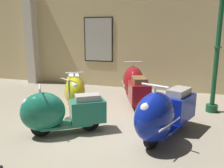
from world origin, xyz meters
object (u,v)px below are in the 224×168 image
scooter_1 (57,112)px  info_stanchion (70,103)px  scooter_3 (163,114)px  lamppost (218,41)px  scooter_2 (135,85)px  scooter_0 (75,90)px

scooter_1 → info_stanchion: size_ratio=1.63×
scooter_3 → info_stanchion: size_ratio=1.94×
scooter_3 → lamppost: (1.03, 2.00, 1.25)m
scooter_2 → lamppost: size_ratio=0.63×
scooter_0 → lamppost: (3.45, 0.68, 1.31)m
scooter_0 → scooter_1: 1.72m
scooter_1 → scooter_3: 2.00m
scooter_2 → scooter_1: bearing=136.9°
scooter_0 → scooter_1: bearing=-12.7°
scooter_1 → scooter_2: bearing=-146.1°
scooter_3 → lamppost: bearing=174.1°
scooter_0 → info_stanchion: (0.33, -0.90, -0.05)m
lamppost → scooter_0: bearing=-168.9°
scooter_1 → scooter_3: scooter_3 is taller
scooter_3 → info_stanchion: (-2.09, 0.42, -0.11)m
scooter_2 → scooter_3: bearing=-176.4°
scooter_2 → scooter_3: size_ratio=1.01×
scooter_3 → lamppost: 2.57m
scooter_0 → info_stanchion: size_ratio=1.69×
scooter_2 → scooter_0: bearing=97.9°
scooter_1 → scooter_2: (1.00, 2.46, 0.07)m
scooter_3 → lamppost: lamppost is taller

